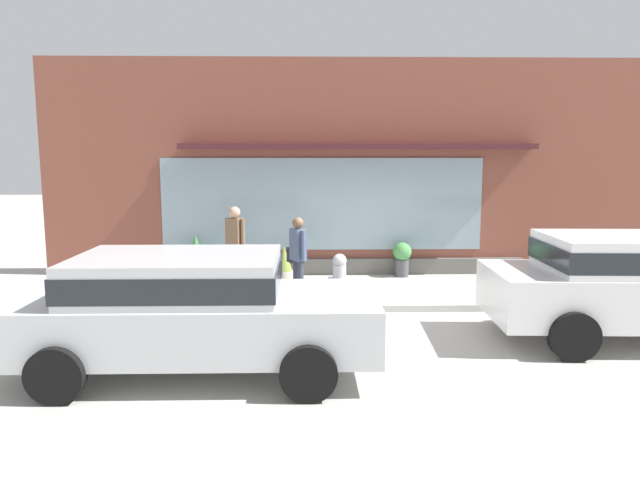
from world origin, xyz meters
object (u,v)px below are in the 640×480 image
object	(u,v)px
potted_plant_window_center	(196,257)
potted_plant_corner_tall	(558,263)
fire_hydrant	(339,277)
potted_plant_low_front	(402,257)
parked_car_silver	(190,305)
pedestrian_with_handbag	(298,253)
potted_plant_window_right	(284,263)
pedestrian_passerby	(235,242)

from	to	relation	value
potted_plant_window_center	potted_plant_corner_tall	bearing A→B (deg)	-1.30
fire_hydrant	potted_plant_low_front	size ratio (longest dim) A/B	1.14
parked_car_silver	potted_plant_window_center	size ratio (longest dim) A/B	4.71
parked_car_silver	potted_plant_corner_tall	distance (m)	8.92
pedestrian_with_handbag	potted_plant_low_front	world-z (taller)	pedestrian_with_handbag
fire_hydrant	potted_plant_window_right	xyz separation A→B (m)	(-1.10, 1.81, -0.07)
parked_car_silver	fire_hydrant	bearing A→B (deg)	60.35
potted_plant_window_right	potted_plant_low_front	xyz separation A→B (m)	(2.62, 0.28, 0.08)
pedestrian_passerby	potted_plant_low_front	size ratio (longest dim) A/B	2.21
potted_plant_window_center	pedestrian_passerby	bearing A→B (deg)	-52.12
parked_car_silver	potted_plant_corner_tall	xyz separation A→B (m)	(7.00, 5.50, -0.54)
fire_hydrant	parked_car_silver	xyz separation A→B (m)	(-2.05, -3.59, 0.42)
pedestrian_passerby	potted_plant_corner_tall	bearing A→B (deg)	37.83
parked_car_silver	potted_plant_corner_tall	bearing A→B (deg)	38.21
pedestrian_with_handbag	potted_plant_corner_tall	xyz separation A→B (m)	(5.73, 1.97, -0.59)
potted_plant_window_right	potted_plant_low_front	world-z (taller)	potted_plant_low_front
fire_hydrant	potted_plant_window_center	xyz separation A→B (m)	(-3.05, 2.09, 0.02)
fire_hydrant	pedestrian_passerby	xyz separation A→B (m)	(-2.02, 0.77, 0.56)
pedestrian_with_handbag	parked_car_silver	distance (m)	3.75
potted_plant_window_center	parked_car_silver	bearing A→B (deg)	-79.95
pedestrian_with_handbag	parked_car_silver	xyz separation A→B (m)	(-1.27, -3.53, -0.05)
pedestrian_passerby	potted_plant_window_right	bearing A→B (deg)	77.15
potted_plant_low_front	potted_plant_corner_tall	bearing A→B (deg)	-2.98
pedestrian_passerby	potted_plant_window_right	world-z (taller)	pedestrian_passerby
pedestrian_passerby	parked_car_silver	world-z (taller)	pedestrian_passerby
pedestrian_with_handbag	potted_plant_window_center	xyz separation A→B (m)	(-2.28, 2.15, -0.46)
fire_hydrant	pedestrian_with_handbag	xyz separation A→B (m)	(-0.78, -0.06, 0.48)
fire_hydrant	potted_plant_window_right	distance (m)	2.12
potted_plant_window_center	potted_plant_corner_tall	size ratio (longest dim) A/B	1.56
pedestrian_with_handbag	potted_plant_corner_tall	world-z (taller)	pedestrian_with_handbag
potted_plant_low_front	pedestrian_passerby	bearing A→B (deg)	-159.45
potted_plant_window_right	fire_hydrant	bearing A→B (deg)	-58.55
parked_car_silver	potted_plant_low_front	distance (m)	6.72
potted_plant_window_center	potted_plant_corner_tall	xyz separation A→B (m)	(8.01, -0.18, -0.13)
potted_plant_window_right	potted_plant_corner_tall	size ratio (longest dim) A/B	1.24
potted_plant_window_right	potted_plant_corner_tall	distance (m)	6.06
potted_plant_window_center	potted_plant_window_right	bearing A→B (deg)	-8.38
potted_plant_window_center	potted_plant_window_right	world-z (taller)	potted_plant_window_center
potted_plant_low_front	fire_hydrant	bearing A→B (deg)	-125.88
potted_plant_window_center	potted_plant_window_right	xyz separation A→B (m)	(1.95, -0.29, -0.09)
fire_hydrant	pedestrian_with_handbag	bearing A→B (deg)	-175.52
potted_plant_window_right	pedestrian_passerby	bearing A→B (deg)	-131.36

